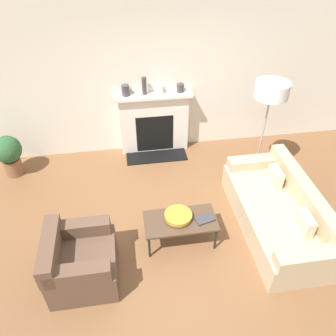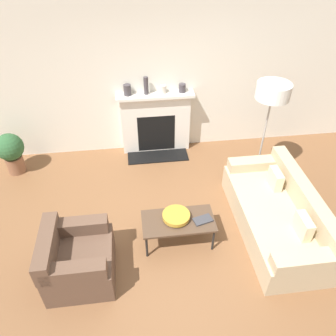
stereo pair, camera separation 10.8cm
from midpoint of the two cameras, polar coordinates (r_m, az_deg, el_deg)
The scene contains 14 objects.
ground_plane at distance 4.74m, azimuth 1.54°, elevation -13.69°, with size 18.00×18.00×0.00m, color brown.
wall_back at distance 5.92m, azimuth -2.02°, elevation 15.73°, with size 18.00×0.06×2.90m.
fireplace at distance 6.19m, azimuth -1.64°, elevation 7.74°, with size 1.39×0.59×1.18m.
couch at distance 5.04m, azimuth 19.17°, elevation -7.70°, with size 0.97×2.09×0.74m.
armchair_near at distance 4.37m, azimuth -14.89°, elevation -15.22°, with size 0.83×0.86×0.76m.
coffee_table at distance 4.53m, azimuth 2.49°, elevation -9.40°, with size 0.99×0.50×0.42m.
bowl at distance 4.50m, azimuth 2.13°, elevation -8.34°, with size 0.38×0.38×0.08m.
book at distance 4.52m, azimuth 6.77°, elevation -8.96°, with size 0.28×0.21×0.02m.
floor_lamp at distance 5.29m, azimuth 18.29°, elevation 11.86°, with size 0.52×0.52×1.73m.
mantel_vase_left at distance 5.85m, azimuth -6.57°, elevation 13.35°, with size 0.13×0.13×0.19m.
mantel_vase_center_left at distance 5.84m, azimuth -3.30°, elevation 14.12°, with size 0.08×0.08×0.31m.
mantel_vase_center_right at distance 5.90m, azimuth -0.35°, elevation 13.55°, with size 0.11×0.11×0.14m.
mantel_vase_right at distance 5.95m, azimuth 3.02°, elevation 13.73°, with size 0.12×0.12×0.15m.
potted_plant at distance 6.28m, azimuth -25.26°, elevation 2.73°, with size 0.47×0.47×0.76m.
Camera 2 is at (-0.43, -2.87, 3.75)m, focal length 35.00 mm.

